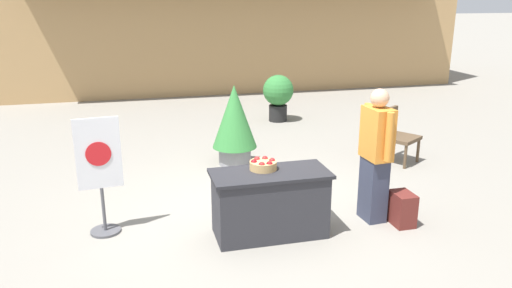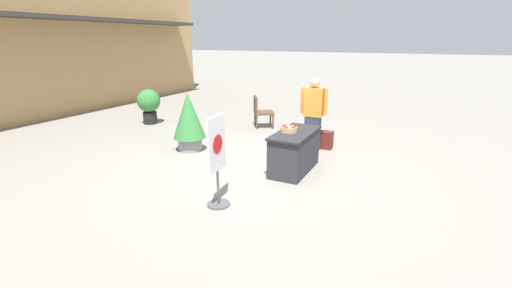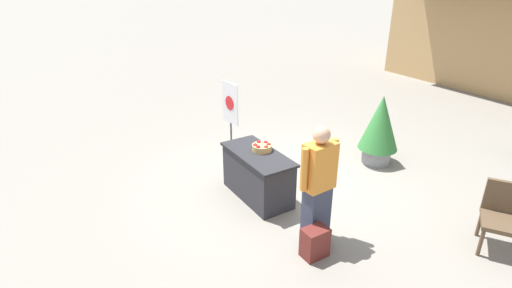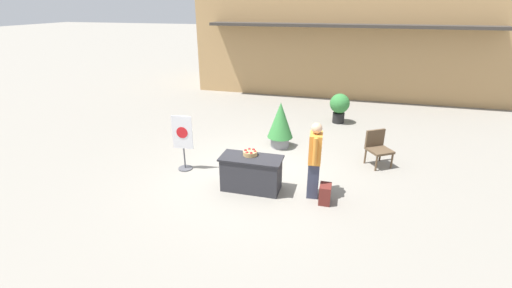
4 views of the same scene
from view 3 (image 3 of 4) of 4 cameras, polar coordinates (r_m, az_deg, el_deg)
ground_plane at (r=7.15m, az=4.71°, el=-5.54°), size 120.00×120.00×0.00m
display_table at (r=6.54m, az=0.25°, el=-4.44°), size 1.39×0.64×0.79m
apple_basket at (r=6.43m, az=0.86°, el=-0.44°), size 0.32×0.32×0.13m
person_visitor at (r=5.38m, az=8.86°, el=-5.76°), size 0.28×0.61×1.70m
backpack at (r=5.43m, az=8.41°, el=-13.74°), size 0.24×0.34×0.42m
poster_board at (r=8.16m, az=-3.65°, el=4.26°), size 0.52×0.36×1.43m
patio_chair at (r=6.31m, az=32.01°, el=-8.47°), size 0.76×0.76×0.92m
potted_plant_far_left at (r=7.90m, az=17.28°, el=2.34°), size 0.75×0.75×1.36m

